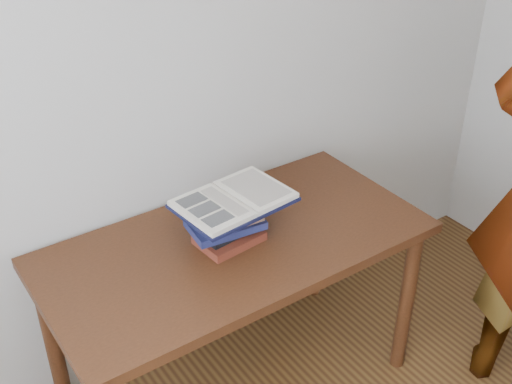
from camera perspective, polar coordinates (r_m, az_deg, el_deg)
desk at (r=2.33m, az=-1.78°, el=-6.27°), size 1.37×0.69×0.73m
book_stack at (r=2.23m, az=-2.56°, el=-2.77°), size 0.27×0.20×0.15m
open_book at (r=2.19m, az=-1.97°, el=-0.74°), size 0.41×0.30×0.03m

